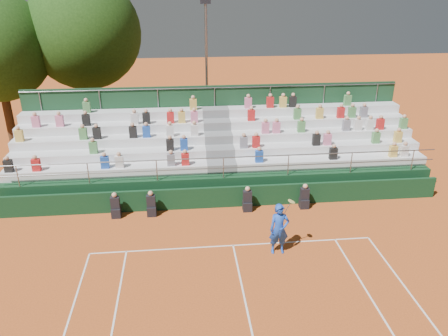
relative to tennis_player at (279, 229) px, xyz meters
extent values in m
plane|color=#BE541F|center=(-1.65, 0.60, -1.01)|extent=(90.00, 90.00, 0.00)
cube|color=white|center=(-1.65, 0.60, -1.01)|extent=(11.00, 0.06, 0.01)
cube|color=white|center=(-1.65, -2.60, -1.01)|extent=(0.06, 6.40, 0.01)
cube|color=black|center=(-1.65, 3.80, -0.51)|extent=(20.00, 0.15, 1.00)
cube|color=black|center=(-6.46, 3.35, -0.79)|extent=(0.40, 0.40, 0.44)
cube|color=black|center=(-6.46, 3.35, -0.31)|extent=(0.38, 0.25, 0.55)
sphere|color=tan|center=(-6.46, 3.35, 0.07)|extent=(0.22, 0.22, 0.22)
cube|color=black|center=(-4.92, 3.35, -0.79)|extent=(0.40, 0.40, 0.44)
cube|color=black|center=(-4.92, 3.35, -0.31)|extent=(0.38, 0.25, 0.55)
sphere|color=tan|center=(-4.92, 3.35, 0.07)|extent=(0.22, 0.22, 0.22)
cube|color=black|center=(-0.68, 3.35, -0.79)|extent=(0.40, 0.40, 0.44)
cube|color=black|center=(-0.68, 3.35, -0.31)|extent=(0.38, 0.25, 0.55)
sphere|color=tan|center=(-0.68, 3.35, 0.07)|extent=(0.22, 0.22, 0.22)
cube|color=black|center=(1.93, 3.35, -0.79)|extent=(0.40, 0.40, 0.44)
cube|color=black|center=(1.93, 3.35, -0.31)|extent=(0.38, 0.25, 0.55)
sphere|color=tan|center=(1.93, 3.35, 0.07)|extent=(0.22, 0.22, 0.22)
cube|color=black|center=(-1.65, 6.90, -0.41)|extent=(20.00, 5.20, 1.20)
cube|color=silver|center=(-7.00, 5.23, 0.40)|extent=(9.30, 0.85, 0.42)
cube|color=silver|center=(3.70, 5.23, 0.40)|extent=(9.30, 0.85, 0.42)
cube|color=slate|center=(-1.65, 5.23, 0.40)|extent=(1.40, 0.85, 0.42)
cube|color=silver|center=(-7.00, 6.08, 0.82)|extent=(9.30, 0.85, 0.42)
cube|color=silver|center=(3.70, 6.08, 0.82)|extent=(9.30, 0.85, 0.42)
cube|color=slate|center=(-1.65, 6.08, 0.82)|extent=(1.40, 0.85, 0.42)
cube|color=silver|center=(-7.00, 6.93, 1.24)|extent=(9.30, 0.85, 0.42)
cube|color=silver|center=(3.70, 6.93, 1.24)|extent=(9.30, 0.85, 0.42)
cube|color=slate|center=(-1.65, 6.93, 1.24)|extent=(1.40, 0.85, 0.42)
cube|color=silver|center=(-7.00, 7.78, 1.66)|extent=(9.30, 0.85, 0.42)
cube|color=silver|center=(3.70, 7.78, 1.66)|extent=(9.30, 0.85, 0.42)
cube|color=slate|center=(-1.65, 7.78, 1.66)|extent=(1.40, 0.85, 0.42)
cube|color=silver|center=(-7.00, 8.63, 2.08)|extent=(9.30, 0.85, 0.42)
cube|color=silver|center=(3.70, 8.63, 2.08)|extent=(9.30, 0.85, 0.42)
cube|color=slate|center=(-1.65, 8.63, 2.08)|extent=(1.40, 0.85, 0.42)
cube|color=#173E23|center=(-1.65, 9.15, 1.19)|extent=(20.00, 0.12, 4.40)
cylinder|color=gray|center=(-1.65, 4.35, 1.19)|extent=(20.00, 0.05, 0.05)
cylinder|color=gray|center=(-1.65, 9.05, 3.29)|extent=(20.00, 0.05, 0.05)
cube|color=black|center=(-11.24, 5.08, 0.89)|extent=(0.36, 0.24, 0.56)
cube|color=red|center=(-10.05, 5.08, 0.89)|extent=(0.36, 0.24, 0.56)
cube|color=#1E4CB2|center=(-7.02, 5.08, 0.89)|extent=(0.36, 0.24, 0.56)
cube|color=silver|center=(-6.36, 5.08, 0.89)|extent=(0.36, 0.24, 0.56)
cube|color=slate|center=(-4.01, 5.08, 0.89)|extent=(0.36, 0.24, 0.56)
cube|color=red|center=(-3.36, 5.08, 0.89)|extent=(0.36, 0.24, 0.56)
cube|color=#4C8C4C|center=(-7.63, 5.93, 1.31)|extent=(0.36, 0.24, 0.56)
cube|color=black|center=(-4.05, 5.93, 1.31)|extent=(0.36, 0.24, 0.56)
cube|color=#1E4CB2|center=(-3.39, 5.93, 1.31)|extent=(0.36, 0.24, 0.56)
cube|color=gold|center=(-11.17, 6.78, 1.73)|extent=(0.36, 0.24, 0.56)
cube|color=#4C8C4C|center=(-8.20, 6.78, 1.73)|extent=(0.36, 0.24, 0.56)
cube|color=black|center=(-7.55, 6.78, 1.73)|extent=(0.36, 0.24, 0.56)
cube|color=black|center=(-5.83, 6.78, 1.73)|extent=(0.36, 0.24, 0.56)
cube|color=#1E4CB2|center=(-5.19, 6.78, 1.73)|extent=(0.36, 0.24, 0.56)
cube|color=silver|center=(-4.04, 6.78, 1.73)|extent=(0.36, 0.24, 0.56)
cube|color=silver|center=(-2.84, 6.78, 1.73)|extent=(0.36, 0.24, 0.56)
cube|color=pink|center=(-10.57, 7.63, 2.15)|extent=(0.36, 0.24, 0.56)
cube|color=pink|center=(-9.43, 7.63, 2.15)|extent=(0.36, 0.24, 0.56)
cube|color=black|center=(-8.16, 7.63, 2.15)|extent=(0.36, 0.24, 0.56)
cube|color=silver|center=(-5.79, 7.63, 2.15)|extent=(0.36, 0.24, 0.56)
cube|color=black|center=(-5.21, 7.63, 2.15)|extent=(0.36, 0.24, 0.56)
cube|color=red|center=(-4.00, 7.63, 2.15)|extent=(0.36, 0.24, 0.56)
cube|color=gold|center=(-3.44, 7.63, 2.15)|extent=(0.36, 0.24, 0.56)
cube|color=pink|center=(-2.81, 7.63, 2.15)|extent=(0.36, 0.24, 0.56)
cube|color=#4C8C4C|center=(-8.24, 8.48, 2.57)|extent=(0.36, 0.24, 0.56)
cube|color=gold|center=(-2.82, 8.48, 2.57)|extent=(0.36, 0.24, 0.56)
cube|color=#1E4CB2|center=(0.11, 5.08, 0.89)|extent=(0.36, 0.24, 0.56)
cube|color=black|center=(3.72, 5.08, 0.89)|extent=(0.36, 0.24, 0.56)
cube|color=gold|center=(6.71, 5.08, 0.89)|extent=(0.36, 0.24, 0.56)
cube|color=silver|center=(7.28, 5.08, 0.89)|extent=(0.36, 0.24, 0.56)
cube|color=slate|center=(-0.50, 5.93, 1.31)|extent=(0.36, 0.24, 0.56)
cube|color=red|center=(0.10, 5.93, 1.31)|extent=(0.36, 0.24, 0.56)
cube|color=black|center=(3.10, 5.93, 1.31)|extent=(0.36, 0.24, 0.56)
cube|color=pink|center=(3.66, 5.93, 1.31)|extent=(0.36, 0.24, 0.56)
cube|color=#4C8C4C|center=(6.15, 5.93, 1.31)|extent=(0.36, 0.24, 0.56)
cube|color=gold|center=(7.29, 5.93, 1.31)|extent=(0.36, 0.24, 0.56)
cube|color=pink|center=(0.71, 6.78, 1.73)|extent=(0.36, 0.24, 0.56)
cube|color=pink|center=(1.27, 6.78, 1.73)|extent=(0.36, 0.24, 0.56)
cube|color=#4C8C4C|center=(2.55, 6.78, 1.73)|extent=(0.36, 0.24, 0.56)
cube|color=slate|center=(4.89, 6.78, 1.73)|extent=(0.36, 0.24, 0.56)
cube|color=silver|center=(5.51, 6.78, 1.73)|extent=(0.36, 0.24, 0.56)
cube|color=silver|center=(6.13, 6.78, 1.73)|extent=(0.36, 0.24, 0.56)
cube|color=red|center=(6.69, 6.78, 1.73)|extent=(0.36, 0.24, 0.56)
cube|color=#4C8C4C|center=(7.93, 6.78, 1.73)|extent=(0.36, 0.24, 0.56)
cube|color=red|center=(0.12, 7.63, 2.15)|extent=(0.36, 0.24, 0.56)
cube|color=#4C8C4C|center=(2.53, 7.63, 2.15)|extent=(0.36, 0.24, 0.56)
cube|color=gold|center=(3.72, 7.63, 2.15)|extent=(0.36, 0.24, 0.56)
cube|color=red|center=(4.86, 7.63, 2.15)|extent=(0.36, 0.24, 0.56)
cube|color=#4C8C4C|center=(5.46, 7.63, 2.15)|extent=(0.36, 0.24, 0.56)
cube|color=slate|center=(6.10, 7.63, 2.15)|extent=(0.36, 0.24, 0.56)
cube|color=pink|center=(0.08, 8.48, 2.57)|extent=(0.36, 0.24, 0.56)
cube|color=red|center=(1.25, 8.48, 2.57)|extent=(0.36, 0.24, 0.56)
cube|color=gold|center=(1.95, 8.48, 2.57)|extent=(0.36, 0.24, 0.56)
cube|color=black|center=(2.48, 8.48, 2.57)|extent=(0.36, 0.24, 0.56)
cube|color=#4C8C4C|center=(5.49, 8.48, 2.57)|extent=(0.36, 0.24, 0.56)
imported|color=blue|center=(0.00, 0.00, 0.00)|extent=(0.74, 0.49, 2.02)
cylinder|color=gray|center=(0.25, 0.00, 0.84)|extent=(0.26, 0.03, 0.51)
cylinder|color=#E5D866|center=(0.40, 0.00, 1.14)|extent=(0.26, 0.28, 0.14)
cylinder|color=#332112|center=(-13.98, 13.25, 0.73)|extent=(0.50, 0.50, 3.49)
cylinder|color=#332112|center=(-9.16, 14.74, 0.90)|extent=(0.50, 0.50, 3.83)
sphere|color=#16340E|center=(-9.16, 14.74, 5.57)|extent=(6.89, 6.89, 6.89)
cylinder|color=gray|center=(-1.82, 12.80, 3.13)|extent=(0.16, 0.16, 8.28)
cube|color=black|center=(-1.82, 12.80, 7.44)|extent=(0.60, 0.25, 0.35)
camera|label=1|loc=(-3.47, -13.73, 8.55)|focal=35.00mm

